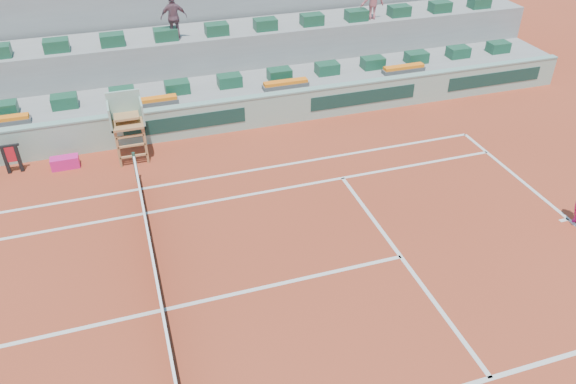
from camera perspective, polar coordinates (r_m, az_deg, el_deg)
name	(u,v)px	position (r m, az deg, el deg)	size (l,w,h in m)	color
ground	(162,310)	(14.15, -12.68, -11.66)	(90.00, 90.00, 0.00)	#97341D
seating_tier_lower	(124,104)	(22.75, -16.31, 8.54)	(36.00, 4.00, 1.20)	gray
seating_tier_upper	(118,72)	(23.96, -16.87, 11.60)	(36.00, 2.40, 2.60)	gray
stadium_back_wall	(112,37)	(25.16, -17.46, 14.78)	(36.00, 0.40, 4.40)	gray
player_bag	(65,162)	(20.27, -21.71, 2.81)	(0.90, 0.40, 0.40)	#DB1C7A
spectator_mid	(174,17)	(22.77, -11.52, 17.00)	(1.00, 0.42, 1.71)	#744D59
spectator_right	(373,0)	(25.07, 8.61, 18.76)	(1.04, 0.60, 1.62)	#A75359
court_lines	(162,310)	(14.15, -12.68, -11.64)	(23.89, 11.09, 0.01)	silver
tennis_net	(159,295)	(13.78, -12.95, -10.13)	(0.10, 11.97, 1.10)	black
advertising_hoarding	(129,129)	(20.75, -15.82, 6.17)	(36.00, 0.34, 1.26)	#8EB39E
umpire_chair	(127,118)	(19.45, -16.06, 7.20)	(1.10, 0.90, 2.40)	#A26D3D
seat_row_lower	(122,94)	(21.60, -16.49, 9.52)	(32.90, 0.60, 0.44)	#194D33
seat_row_upper	(112,40)	(22.88, -17.41, 14.56)	(32.90, 0.60, 0.44)	#194D33
flower_planters	(80,111)	(20.95, -20.37, 7.72)	(26.80, 0.36, 0.28)	#4E4E4E
towel_rack	(11,156)	(20.49, -26.29, 3.26)	(0.65, 0.11, 1.03)	black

